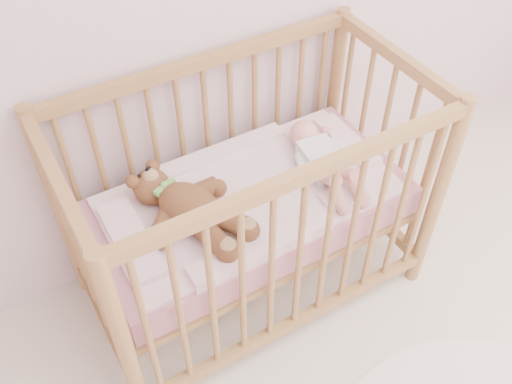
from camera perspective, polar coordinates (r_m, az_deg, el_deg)
crib at (r=2.24m, az=-0.65°, el=-1.36°), size 1.36×0.76×1.00m
mattress at (r=2.25m, az=-0.64°, el=-1.62°), size 1.22×0.62×0.13m
blanket at (r=2.19m, az=-0.66°, el=-0.29°), size 1.10×0.58×0.06m
baby at (r=2.26m, az=6.58°, el=3.63°), size 0.31×0.55×0.13m
teddy_bear at (r=2.04m, az=-6.62°, el=-1.57°), size 0.58×0.66×0.15m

